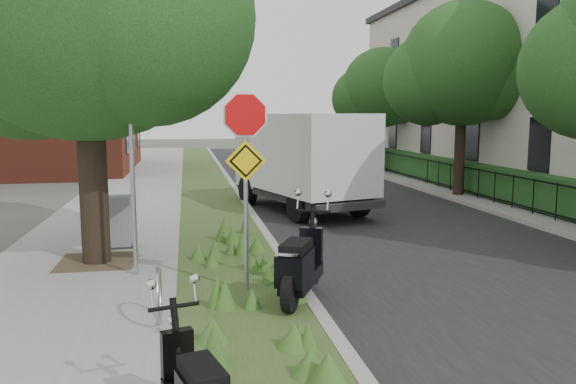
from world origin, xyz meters
The scene contains 19 objects.
ground centered at (0.00, 0.00, 0.00)m, with size 120.00×120.00×0.00m, color #4C5147.
sidewalk_near centered at (-4.25, 10.00, 0.06)m, with size 3.50×60.00×0.12m, color gray.
verge centered at (-1.50, 10.00, 0.06)m, with size 2.00×60.00×0.12m, color #354D21.
kerb_near centered at (-0.50, 10.00, 0.07)m, with size 0.20×60.00×0.13m, color #9E9991.
road centered at (3.00, 10.00, 0.01)m, with size 7.00×60.00×0.01m, color black.
kerb_far centered at (6.50, 10.00, 0.07)m, with size 0.20×60.00×0.13m, color #9E9991.
footpath_far centered at (8.20, 10.00, 0.06)m, with size 3.20×60.00×0.12m, color gray.
street_tree_main centered at (-4.08, 2.86, 4.80)m, with size 6.21×5.54×7.66m.
bare_post centered at (-3.20, 1.80, 2.12)m, with size 0.08×0.08×4.00m.
bike_hoop centered at (-2.70, -0.60, 0.50)m, with size 0.06×0.78×0.77m.
sign_assembly centered at (-1.40, 0.58, 2.33)m, with size 0.94×0.08×3.22m.
fence_far centered at (7.20, 10.00, 0.67)m, with size 0.04×24.00×1.00m.
hedge_far centered at (7.90, 10.00, 0.67)m, with size 1.00×24.00×1.10m, color #204518.
brick_building centered at (-9.50, 22.00, 4.21)m, with size 9.40×10.40×8.30m.
far_tree_b centered at (6.94, 10.05, 4.37)m, with size 4.83×4.31×6.56m.
far_tree_c centered at (6.94, 18.04, 3.95)m, with size 4.37×3.89×5.93m.
scooter_far centered at (-0.70, -0.10, 0.58)m, with size 1.04×1.84×0.95m.
box_truck centered at (1.11, 8.21, 1.61)m, with size 3.58×5.84×2.48m.
utility_cabinet centered at (-3.83, 3.98, 0.64)m, with size 0.83×0.57×1.08m.
Camera 1 is at (-2.30, -7.98, 2.87)m, focal length 35.00 mm.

